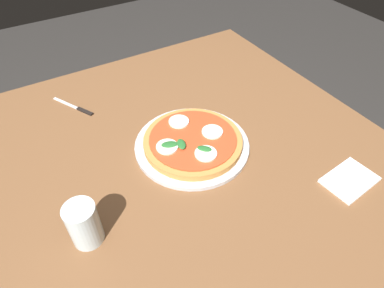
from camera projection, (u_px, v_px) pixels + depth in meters
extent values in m
cube|color=brown|center=(172.00, 177.00, 0.86)|extent=(1.20, 1.17, 0.04)
cube|color=brown|center=(220.00, 118.00, 1.63)|extent=(0.07, 0.07, 0.72)
cylinder|color=silver|center=(192.00, 145.00, 0.91)|extent=(0.31, 0.31, 0.01)
cylinder|color=#C6843F|center=(193.00, 141.00, 0.89)|extent=(0.27, 0.27, 0.02)
cylinder|color=#CC4723|center=(193.00, 138.00, 0.89)|extent=(0.23, 0.23, 0.00)
cylinder|color=white|center=(212.00, 132.00, 0.90)|extent=(0.06, 0.06, 0.00)
cylinder|color=white|center=(179.00, 122.00, 0.93)|extent=(0.06, 0.06, 0.00)
cylinder|color=white|center=(167.00, 147.00, 0.86)|extent=(0.06, 0.06, 0.00)
cylinder|color=white|center=(206.00, 154.00, 0.84)|extent=(0.06, 0.06, 0.00)
ellipsoid|color=#286B2D|center=(170.00, 144.00, 0.86)|extent=(0.05, 0.04, 0.00)
ellipsoid|color=#286B2D|center=(204.00, 149.00, 0.85)|extent=(0.04, 0.04, 0.00)
ellipsoid|color=#286B2D|center=(181.00, 144.00, 0.86)|extent=(0.03, 0.04, 0.00)
cube|color=white|center=(350.00, 180.00, 0.82)|extent=(0.14, 0.10, 0.01)
cube|color=black|center=(85.00, 111.00, 1.02)|extent=(0.04, 0.06, 0.01)
cube|color=silver|center=(66.00, 103.00, 1.05)|extent=(0.06, 0.10, 0.00)
cylinder|color=silver|center=(84.00, 224.00, 0.67)|extent=(0.07, 0.07, 0.10)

